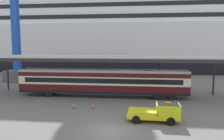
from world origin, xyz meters
TOP-DOWN VIEW (x-y plane):
  - ground_plane at (0.00, 0.00)m, footprint 400.00×400.00m
  - cruise_ship at (-14.78, 52.50)m, footprint 164.36×25.34m
  - platform_canopy at (-2.72, 13.53)m, footprint 42.46×5.70m
  - train_carriage at (-2.72, 13.11)m, footprint 25.06×2.81m
  - service_truck at (4.60, 3.03)m, footprint 5.27×2.40m
  - traffic_cone_near at (-5.18, 6.45)m, footprint 0.36×0.36m
  - traffic_cone_mid at (-2.87, 6.66)m, footprint 0.36×0.36m
  - dockside_crane at (-22.53, 25.09)m, footprint 14.15×4.40m

SIDE VIEW (x-z plane):
  - ground_plane at x=0.00m, z-range 0.00..0.00m
  - traffic_cone_mid at x=-2.87m, z-range -0.01..0.70m
  - traffic_cone_near at x=-5.18m, z-range -0.01..0.77m
  - service_truck at x=4.60m, z-range -0.02..2.00m
  - train_carriage at x=-2.72m, z-range 0.26..4.37m
  - platform_canopy at x=-2.72m, z-range 2.80..8.92m
  - cruise_ship at x=-14.78m, z-range -6.42..36.05m
  - dockside_crane at x=-22.53m, z-range -10.12..41.78m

